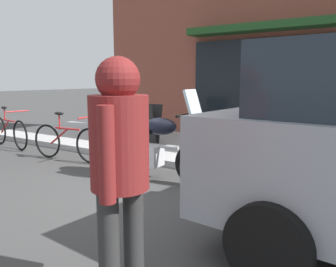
{
  "coord_description": "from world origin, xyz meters",
  "views": [
    {
      "loc": [
        3.04,
        -3.53,
        1.53
      ],
      "look_at": [
        0.19,
        0.81,
        0.7
      ],
      "focal_mm": 36.33,
      "sensor_mm": 36.0,
      "label": 1
    }
  ],
  "objects_px": {
    "pedestrian_walking": "(119,155)",
    "second_bicycle_by_cafe": "(9,131)",
    "touring_motorcycle": "(142,140)",
    "sandwich_board_sign": "(147,124)",
    "parked_bicycle": "(68,142)"
  },
  "relations": [
    {
      "from": "touring_motorcycle",
      "to": "second_bicycle_by_cafe",
      "type": "height_order",
      "value": "touring_motorcycle"
    },
    {
      "from": "touring_motorcycle",
      "to": "pedestrian_walking",
      "type": "xyz_separation_m",
      "value": [
        1.75,
        -2.49,
        0.45
      ]
    },
    {
      "from": "pedestrian_walking",
      "to": "second_bicycle_by_cafe",
      "type": "distance_m",
      "value": 6.45
    },
    {
      "from": "touring_motorcycle",
      "to": "sandwich_board_sign",
      "type": "xyz_separation_m",
      "value": [
        -1.27,
        1.84,
        -0.04
      ]
    },
    {
      "from": "touring_motorcycle",
      "to": "second_bicycle_by_cafe",
      "type": "relative_size",
      "value": 1.24
    },
    {
      "from": "touring_motorcycle",
      "to": "second_bicycle_by_cafe",
      "type": "xyz_separation_m",
      "value": [
        -4.03,
        0.29,
        -0.24
      ]
    },
    {
      "from": "parked_bicycle",
      "to": "sandwich_board_sign",
      "type": "height_order",
      "value": "sandwich_board_sign"
    },
    {
      "from": "parked_bicycle",
      "to": "sandwich_board_sign",
      "type": "xyz_separation_m",
      "value": [
        0.61,
        1.7,
        0.19
      ]
    },
    {
      "from": "touring_motorcycle",
      "to": "sandwich_board_sign",
      "type": "relative_size",
      "value": 2.5
    },
    {
      "from": "touring_motorcycle",
      "to": "pedestrian_walking",
      "type": "height_order",
      "value": "pedestrian_walking"
    },
    {
      "from": "parked_bicycle",
      "to": "touring_motorcycle",
      "type": "bearing_deg",
      "value": -4.18
    },
    {
      "from": "touring_motorcycle",
      "to": "sandwich_board_sign",
      "type": "bearing_deg",
      "value": 124.6
    },
    {
      "from": "parked_bicycle",
      "to": "pedestrian_walking",
      "type": "xyz_separation_m",
      "value": [
        3.63,
        -2.63,
        0.68
      ]
    },
    {
      "from": "pedestrian_walking",
      "to": "sandwich_board_sign",
      "type": "xyz_separation_m",
      "value": [
        -3.02,
        4.33,
        -0.49
      ]
    },
    {
      "from": "pedestrian_walking",
      "to": "second_bicycle_by_cafe",
      "type": "bearing_deg",
      "value": 154.3
    }
  ]
}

